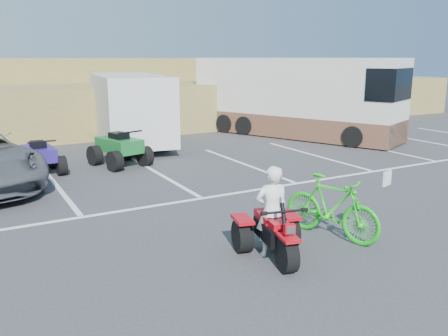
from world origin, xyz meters
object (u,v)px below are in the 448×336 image
rider (272,211)px  rv_motorhome (294,103)px  cargo_trailer (130,108)px  quad_atv_blue (41,173)px  green_dirt_bike (331,207)px  quad_atv_green (120,165)px  red_trike_atv (274,258)px

rider → rv_motorhome: size_ratio=0.17×
cargo_trailer → quad_atv_blue: cargo_trailer is taller
green_dirt_bike → quad_atv_blue: size_ratio=1.21×
quad_atv_blue → quad_atv_green: 2.24m
quad_atv_blue → quad_atv_green: (2.24, -0.09, 0.00)m
rider → quad_atv_green: 7.64m
red_trike_atv → green_dirt_bike: 1.54m
quad_atv_green → cargo_trailer: bearing=51.1°
quad_atv_blue → quad_atv_green: quad_atv_green is taller
cargo_trailer → quad_atv_green: cargo_trailer is taller
rider → green_dirt_bike: 1.39m
cargo_trailer → rv_motorhome: rv_motorhome is taller
rider → cargo_trailer: size_ratio=0.26×
rv_motorhome → quad_atv_blue: (-10.10, -1.87, -1.34)m
red_trike_atv → rv_motorhome: size_ratio=0.17×
rider → cargo_trailer: cargo_trailer is taller
green_dirt_bike → quad_atv_green: (-1.56, 7.47, -0.56)m
rv_motorhome → red_trike_atv: bearing=-152.2°
red_trike_atv → quad_atv_green: bearing=104.7°
rider → quad_atv_green: bearing=-75.0°
green_dirt_bike → rider: bearing=168.1°
red_trike_atv → quad_atv_blue: (-2.39, 7.84, 0.00)m
red_trike_atv → quad_atv_blue: quad_atv_blue is taller
green_dirt_bike → quad_atv_blue: (-3.80, 7.56, -0.56)m
red_trike_atv → green_dirt_bike: (1.40, 0.28, 0.56)m
green_dirt_bike → cargo_trailer: size_ratio=0.33×
rv_motorhome → quad_atv_green: (-7.86, -1.96, -1.34)m
red_trike_atv → quad_atv_green: (-0.16, 7.74, 0.00)m
rv_motorhome → green_dirt_bike: bearing=-147.5°
green_dirt_bike → quad_atv_blue: 8.48m
red_trike_atv → rider: size_ratio=0.97×
cargo_trailer → quad_atv_green: size_ratio=3.36×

